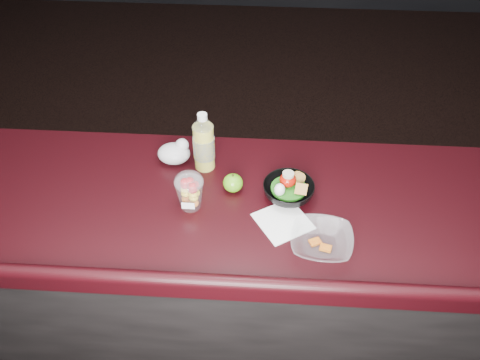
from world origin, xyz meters
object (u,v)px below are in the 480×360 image
at_px(fruit_cup, 190,191).
at_px(green_apple, 233,183).
at_px(snack_bowl, 288,190).
at_px(takeout_bowl, 321,242).
at_px(lemonade_bottle, 204,145).

height_order(fruit_cup, green_apple, fruit_cup).
xyz_separation_m(snack_bowl, takeout_bowl, (0.11, -0.22, -0.01)).
relative_size(lemonade_bottle, takeout_bowl, 1.10).
bearing_deg(snack_bowl, takeout_bowl, -64.61).
bearing_deg(takeout_bowl, snack_bowl, 115.39).
height_order(fruit_cup, snack_bowl, fruit_cup).
xyz_separation_m(fruit_cup, snack_bowl, (0.33, 0.07, -0.04)).
xyz_separation_m(lemonade_bottle, green_apple, (0.11, -0.12, -0.07)).
relative_size(fruit_cup, takeout_bowl, 0.65).
xyz_separation_m(lemonade_bottle, snack_bowl, (0.31, -0.14, -0.07)).
bearing_deg(takeout_bowl, fruit_cup, 160.51).
bearing_deg(fruit_cup, takeout_bowl, -19.49).
distance_m(lemonade_bottle, fruit_cup, 0.21).
relative_size(lemonade_bottle, green_apple, 3.22).
bearing_deg(green_apple, takeout_bowl, -39.11).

